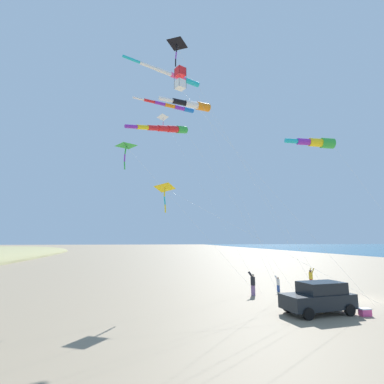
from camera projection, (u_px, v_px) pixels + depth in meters
ground_plane at (364, 300)px, 21.33m from camera, size 600.00×600.00×0.00m
parked_car at (319, 297)px, 17.38m from camera, size 4.53×2.59×1.85m
cooler_box at (365, 312)px, 16.82m from camera, size 0.62×0.42×0.42m
person_adult_flyer at (311, 277)px, 27.10m from camera, size 0.62×0.55×1.77m
person_child_green_jacket at (278, 283)px, 24.71m from camera, size 0.48×0.48×1.36m
person_bystander_far at (253, 282)px, 23.16m from camera, size 0.67×0.62×1.87m
kite_delta_rainbow_low_near at (127, 146)px, 21.12m from camera, size 11.81×4.85×11.45m
kite_delta_purple_drifting at (163, 119)px, 34.22m from camera, size 8.69×9.09×19.17m
kite_box_red_high_left at (181, 79)px, 19.25m from camera, size 13.58×0.80×15.85m
kite_windsock_checkered_midright at (174, 76)px, 25.69m from camera, size 14.33×6.21×19.18m
kite_windsock_striped_overhead at (166, 129)px, 24.77m from camera, size 13.54×3.82×14.69m
kite_windsock_long_streamer_right at (173, 107)px, 27.82m from camera, size 10.69×8.68×17.57m
kite_windsock_small_distant at (316, 143)px, 22.34m from camera, size 10.49×2.53×12.28m
kite_windsock_orange_high_right at (192, 105)px, 23.13m from camera, size 12.18×3.69×15.64m
kite_delta_green_low_center at (165, 188)px, 23.03m from camera, size 14.62×7.39×8.92m
kite_delta_teal_far_right at (177, 45)px, 23.23m from camera, size 9.58×2.19×20.41m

